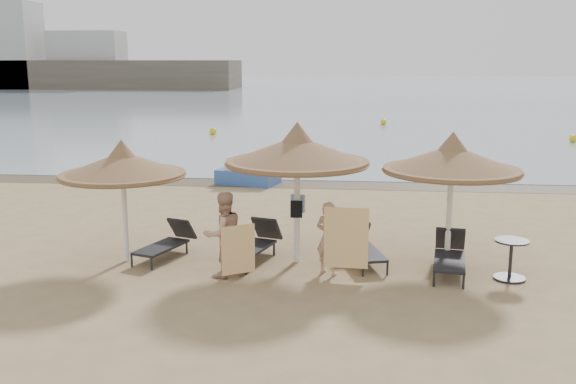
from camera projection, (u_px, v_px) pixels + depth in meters
name	position (u px, v px, depth m)	size (l,w,h in m)	color
ground	(260.00, 274.00, 12.81)	(160.00, 160.00, 0.00)	#9C8055
sea	(343.00, 89.00, 90.69)	(200.00, 140.00, 0.03)	gray
wet_sand_strip	(300.00, 184.00, 21.96)	(200.00, 1.60, 0.01)	#4E4332
far_shore	(165.00, 68.00, 90.54)	(150.00, 54.80, 12.00)	brown
palapa_left	(122.00, 165.00, 13.19)	(2.62, 2.62, 2.60)	white
palapa_center	(297.00, 151.00, 13.09)	(2.99, 2.99, 2.96)	white
palapa_right	(452.00, 159.00, 12.92)	(2.81, 2.81, 2.79)	white
lounger_far_left	(167.00, 242.00, 13.84)	(1.07, 1.76, 0.75)	#242425
lounger_near_left	(255.00, 243.00, 13.68)	(1.09, 1.89, 0.81)	#242425
lounger_near_right	(363.00, 247.00, 13.49)	(0.97, 1.75, 0.75)	#242425
lounger_far_right	(450.00, 255.00, 12.85)	(0.84, 1.85, 0.80)	#242425
side_table	(510.00, 261.00, 12.42)	(0.65, 0.65, 0.79)	#242425
person_left	(224.00, 228.00, 12.46)	(0.91, 0.59, 1.97)	tan
person_right	(329.00, 233.00, 12.60)	(0.79, 0.51, 1.72)	tan
towel_left	(238.00, 250.00, 12.15)	(0.59, 0.38, 0.96)	orange
towel_right	(346.00, 238.00, 12.32)	(0.86, 0.07, 1.20)	orange
bag_patterned	(298.00, 204.00, 13.50)	(0.31, 0.17, 0.37)	white
bag_dark	(296.00, 209.00, 13.17)	(0.25, 0.09, 0.35)	black
pedal_boat	(247.00, 174.00, 21.97)	(2.24, 1.65, 0.93)	#3058A8
buoy_left	(213.00, 131.00, 36.08)	(0.41, 0.41, 0.41)	yellow
buoy_mid	(383.00, 122.00, 41.44)	(0.39, 0.39, 0.39)	yellow
buoy_right	(573.00, 139.00, 32.81)	(0.40, 0.40, 0.40)	yellow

